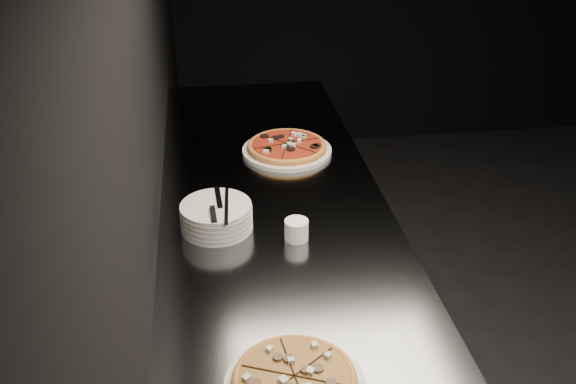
{
  "coord_description": "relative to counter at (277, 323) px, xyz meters",
  "views": [
    {
      "loc": [
        -2.34,
        -1.76,
        1.98
      ],
      "look_at": [
        -2.08,
        0.08,
        0.95
      ],
      "focal_mm": 40.0,
      "sensor_mm": 36.0,
      "label": 1
    }
  ],
  "objects": [
    {
      "name": "pizza_mushroom",
      "position": [
        -0.05,
        -0.75,
        0.48
      ],
      "size": [
        0.36,
        0.36,
        0.04
      ],
      "rotation": [
        0.0,
        0.0,
        -0.4
      ],
      "color": "silver",
      "rests_on": "counter"
    },
    {
      "name": "ramekin",
      "position": [
        0.04,
        -0.16,
        0.49
      ],
      "size": [
        0.07,
        0.07,
        0.06
      ],
      "color": "white",
      "rests_on": "counter"
    },
    {
      "name": "cutlery",
      "position": [
        -0.18,
        -0.09,
        0.54
      ],
      "size": [
        0.09,
        0.23,
        0.01
      ],
      "rotation": [
        0.0,
        0.0,
        0.04
      ],
      "color": "#AEB1B5",
      "rests_on": "plate_stack"
    },
    {
      "name": "counter",
      "position": [
        0.0,
        0.0,
        0.0
      ],
      "size": [
        0.74,
        2.44,
        0.92
      ],
      "color": "slate",
      "rests_on": "floor"
    },
    {
      "name": "pizza_tomato",
      "position": [
        0.1,
        0.43,
        0.48
      ],
      "size": [
        0.37,
        0.37,
        0.04
      ],
      "rotation": [
        0.0,
        0.0,
        0.24
      ],
      "color": "silver",
      "rests_on": "counter"
    },
    {
      "name": "wall_left",
      "position": [
        -0.37,
        0.0,
        0.94
      ],
      "size": [
        0.02,
        5.0,
        2.8
      ],
      "primitive_type": "cube",
      "color": "black",
      "rests_on": "floor"
    },
    {
      "name": "plate_stack",
      "position": [
        -0.19,
        -0.07,
        0.5
      ],
      "size": [
        0.22,
        0.22,
        0.08
      ],
      "color": "silver",
      "rests_on": "counter"
    }
  ]
}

